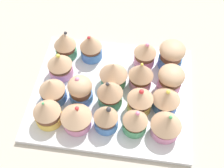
{
  "coord_description": "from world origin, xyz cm",
  "views": [
    {
      "loc": [
        -5.56,
        39.55,
        60.35
      ],
      "look_at": [
        0.0,
        0.0,
        4.2
      ],
      "focal_mm": 47.22,
      "sensor_mm": 36.0,
      "label": 1
    }
  ],
  "objects": [
    {
      "name": "cupcake_2",
      "position": [
        6.84,
        -10.19,
        5.13
      ],
      "size": [
        5.68,
        5.68,
        7.98
      ],
      "color": "#477AC6",
      "rests_on": "baking_tray"
    },
    {
      "name": "cupcake_4",
      "position": [
        -13.53,
        -3.09,
        4.78
      ],
      "size": [
        6.26,
        6.26,
        6.85
      ],
      "color": "pink",
      "rests_on": "baking_tray"
    },
    {
      "name": "cupcake_11",
      "position": [
        6.87,
        3.1,
        4.91
      ],
      "size": [
        5.6,
        5.6,
        7.66
      ],
      "color": "#477AC6",
      "rests_on": "baking_tray"
    },
    {
      "name": "cupcake_13",
      "position": [
        -12.9,
        9.15,
        4.88
      ],
      "size": [
        6.74,
        6.74,
        7.25
      ],
      "color": "pink",
      "rests_on": "baking_tray"
    },
    {
      "name": "cupcake_15",
      "position": [
        -0.24,
        9.36,
        4.92
      ],
      "size": [
        5.33,
        5.33,
        7.71
      ],
      "color": "#477AC6",
      "rests_on": "baking_tray"
    },
    {
      "name": "cupcake_3",
      "position": [
        13.47,
        -9.91,
        5.17
      ],
      "size": [
        5.69,
        5.69,
        7.98
      ],
      "color": "#4C9E6B",
      "rests_on": "baking_tray"
    },
    {
      "name": "cupcake_9",
      "position": [
        -6.88,
        3.9,
        4.86
      ],
      "size": [
        5.88,
        5.88,
        7.41
      ],
      "color": "#EFC651",
      "rests_on": "baking_tray"
    },
    {
      "name": "cupcake_16",
      "position": [
        6.38,
        9.99,
        4.6
      ],
      "size": [
        6.87,
        6.87,
        6.75
      ],
      "color": "pink",
      "rests_on": "baking_tray"
    },
    {
      "name": "cupcake_17",
      "position": [
        12.9,
        9.69,
        4.8
      ],
      "size": [
        6.09,
        6.09,
        7.33
      ],
      "color": "#EFC651",
      "rests_on": "baking_tray"
    },
    {
      "name": "baking_tray",
      "position": [
        0.0,
        0.0,
        0.6
      ],
      "size": [
        38.14,
        31.7,
        1.2
      ],
      "color": "silver",
      "rests_on": "ground_plane"
    },
    {
      "name": "cupcake_0",
      "position": [
        -13.46,
        -10.27,
        5.14
      ],
      "size": [
        6.45,
        6.45,
        7.59
      ],
      "color": "#477AC6",
      "rests_on": "baking_tray"
    },
    {
      "name": "cupcake_7",
      "position": [
        13.33,
        -3.59,
        4.67
      ],
      "size": [
        6.09,
        6.09,
        7.17
      ],
      "color": "pink",
      "rests_on": "baking_tray"
    },
    {
      "name": "cupcake_1",
      "position": [
        -6.94,
        -9.81,
        4.97
      ],
      "size": [
        5.69,
        5.69,
        7.54
      ],
      "color": "pink",
      "rests_on": "baking_tray"
    },
    {
      "name": "cupcake_6",
      "position": [
        0.28,
        -2.56,
        5.01
      ],
      "size": [
        6.79,
        6.79,
        7.23
      ],
      "color": "#4C9E6B",
      "rests_on": "baking_tray"
    },
    {
      "name": "ground_plane",
      "position": [
        0.0,
        0.0,
        -1.5
      ],
      "size": [
        180.0,
        180.0,
        3.0
      ],
      "primitive_type": "cube",
      "color": "#B2A899"
    },
    {
      "name": "cupcake_5",
      "position": [
        -6.48,
        -2.75,
        5.37
      ],
      "size": [
        5.92,
        5.92,
        8.23
      ],
      "color": "pink",
      "rests_on": "baking_tray"
    },
    {
      "name": "cupcake_10",
      "position": [
        0.11,
        3.15,
        5.13
      ],
      "size": [
        5.91,
        5.91,
        7.91
      ],
      "color": "#4C9E6B",
      "rests_on": "baking_tray"
    },
    {
      "name": "cupcake_8",
      "position": [
        -12.71,
        2.58,
        4.67
      ],
      "size": [
        6.41,
        6.41,
        6.9
      ],
      "color": "#477AC6",
      "rests_on": "baking_tray"
    },
    {
      "name": "cupcake_12",
      "position": [
        13.29,
        3.86,
        4.7
      ],
      "size": [
        6.01,
        6.01,
        6.98
      ],
      "color": "#477AC6",
      "rests_on": "baking_tray"
    },
    {
      "name": "cupcake_14",
      "position": [
        -6.3,
        9.15,
        4.54
      ],
      "size": [
        5.47,
        5.47,
        6.9
      ],
      "color": "#4C9E6B",
      "rests_on": "baking_tray"
    }
  ]
}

